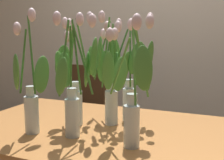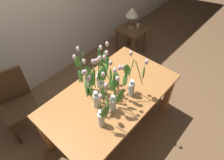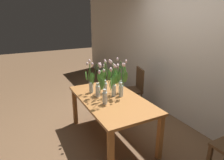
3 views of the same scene
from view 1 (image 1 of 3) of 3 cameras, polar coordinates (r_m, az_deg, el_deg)
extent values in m
cube|color=silver|center=(2.85, 12.67, 11.62)|extent=(9.00, 0.10, 2.70)
cube|color=#B7753D|center=(1.46, 0.98, -10.63)|extent=(1.60, 0.90, 0.04)
cube|color=#B7753D|center=(2.25, -13.42, -13.70)|extent=(0.07, 0.07, 0.70)
cylinder|color=silver|center=(1.22, 3.93, -9.18)|extent=(0.07, 0.07, 0.18)
cylinder|color=silver|center=(1.19, 3.99, -3.91)|extent=(0.04, 0.04, 0.05)
cylinder|color=silver|center=(1.23, 3.91, -10.51)|extent=(0.06, 0.06, 0.11)
cylinder|color=#56933D|center=(1.21, 1.59, 2.61)|extent=(0.11, 0.05, 0.25)
ellipsoid|color=silver|center=(1.24, -0.43, 9.03)|extent=(0.04, 0.04, 0.06)
ellipsoid|color=#4C8E38|center=(1.22, -0.74, 1.83)|extent=(0.05, 0.10, 0.18)
cylinder|color=#56933D|center=(1.10, 4.46, 3.13)|extent=(0.05, 0.10, 0.30)
ellipsoid|color=silver|center=(1.05, 4.94, 11.44)|extent=(0.04, 0.04, 0.06)
ellipsoid|color=#4C8E38|center=(1.07, 6.24, 2.36)|extent=(0.08, 0.05, 0.17)
cylinder|color=#56933D|center=(1.20, 5.91, 3.76)|extent=(0.05, 0.08, 0.32)
ellipsoid|color=silver|center=(1.22, 7.51, 11.43)|extent=(0.04, 0.04, 0.06)
ellipsoid|color=#4C8E38|center=(1.25, 6.39, 1.60)|extent=(0.10, 0.06, 0.18)
cylinder|color=silver|center=(1.52, -7.15, -5.52)|extent=(0.07, 0.07, 0.18)
cylinder|color=silver|center=(1.50, -7.24, -1.26)|extent=(0.04, 0.04, 0.05)
cylinder|color=silver|center=(1.53, -7.13, -6.61)|extent=(0.06, 0.06, 0.11)
cylinder|color=#478433|center=(1.50, -8.17, 3.61)|extent=(0.05, 0.02, 0.26)
ellipsoid|color=silver|center=(1.51, -8.87, 8.61)|extent=(0.04, 0.04, 0.06)
ellipsoid|color=#4C8E38|center=(1.51, -10.02, 2.56)|extent=(0.06, 0.11, 0.18)
cylinder|color=#478433|center=(1.49, -5.68, 5.43)|extent=(0.06, 0.06, 0.35)
ellipsoid|color=silver|center=(1.50, -4.43, 12.27)|extent=(0.04, 0.04, 0.06)
ellipsoid|color=#4C8E38|center=(1.53, -4.51, 3.60)|extent=(0.08, 0.08, 0.17)
cylinder|color=#478433|center=(1.52, -7.98, 4.70)|extent=(0.06, 0.04, 0.31)
ellipsoid|color=silver|center=(1.54, -8.58, 10.66)|extent=(0.04, 0.04, 0.06)
ellipsoid|color=#4C8E38|center=(1.54, -9.53, 3.67)|extent=(0.06, 0.11, 0.18)
cylinder|color=#478433|center=(1.52, -8.36, 4.95)|extent=(0.08, 0.05, 0.32)
ellipsoid|color=silver|center=(1.55, -9.30, 11.12)|extent=(0.04, 0.04, 0.06)
ellipsoid|color=#4C8E38|center=(1.54, -10.03, 3.75)|extent=(0.07, 0.09, 0.18)
cylinder|color=silver|center=(1.58, 3.45, -4.89)|extent=(0.07, 0.07, 0.18)
cylinder|color=silver|center=(1.56, 3.49, -0.79)|extent=(0.04, 0.04, 0.05)
cylinder|color=silver|center=(1.59, 3.44, -5.94)|extent=(0.06, 0.06, 0.11)
cylinder|color=#3D752D|center=(1.51, 5.61, 5.36)|extent=(0.11, 0.03, 0.34)
ellipsoid|color=silver|center=(1.48, 7.60, 12.03)|extent=(0.04, 0.04, 0.06)
ellipsoid|color=#427F33|center=(1.52, 7.48, 4.58)|extent=(0.05, 0.08, 0.18)
cylinder|color=#3D752D|center=(1.49, 3.64, 4.75)|extent=(0.04, 0.09, 0.31)
ellipsoid|color=silver|center=(1.44, 3.79, 10.96)|extent=(0.04, 0.04, 0.06)
ellipsoid|color=#427F33|center=(1.45, 4.84, 4.39)|extent=(0.11, 0.06, 0.18)
cylinder|color=#3D752D|center=(1.51, 1.21, 4.61)|extent=(0.09, 0.09, 0.29)
ellipsoid|color=silver|center=(1.48, -0.91, 10.49)|extent=(0.04, 0.04, 0.06)
ellipsoid|color=#427F33|center=(1.47, 0.21, 2.48)|extent=(0.11, 0.07, 0.18)
cylinder|color=#3D752D|center=(1.53, 4.44, 5.13)|extent=(0.04, 0.01, 0.33)
ellipsoid|color=silver|center=(1.52, 5.12, 11.39)|extent=(0.04, 0.04, 0.06)
ellipsoid|color=#427F33|center=(1.55, 6.23, 4.03)|extent=(0.03, 0.08, 0.18)
cylinder|color=silver|center=(1.44, -15.66, -6.67)|extent=(0.07, 0.07, 0.18)
cylinder|color=silver|center=(1.41, -15.86, -2.17)|extent=(0.04, 0.04, 0.05)
cylinder|color=silver|center=(1.45, -15.61, -7.82)|extent=(0.06, 0.06, 0.11)
cylinder|color=#3D752D|center=(1.36, -15.69, 4.78)|extent=(0.05, 0.03, 0.35)
ellipsoid|color=silver|center=(1.33, -15.65, 12.37)|extent=(0.04, 0.04, 0.06)
ellipsoid|color=#4C8E38|center=(1.34, -13.79, 1.08)|extent=(0.06, 0.10, 0.18)
cylinder|color=#3D752D|center=(1.38, -17.24, 3.56)|extent=(0.03, 0.04, 0.30)
ellipsoid|color=silver|center=(1.37, -18.34, 9.67)|extent=(0.04, 0.04, 0.06)
ellipsoid|color=#4C8E38|center=(1.35, -18.50, 1.49)|extent=(0.09, 0.08, 0.18)
cylinder|color=silver|center=(1.35, -7.90, -7.44)|extent=(0.07, 0.07, 0.18)
cylinder|color=silver|center=(1.32, -8.00, -2.66)|extent=(0.04, 0.04, 0.05)
cylinder|color=silver|center=(1.36, -7.87, -8.66)|extent=(0.06, 0.06, 0.11)
cylinder|color=#3D752D|center=(1.27, -9.53, 4.32)|extent=(0.03, 0.07, 0.33)
ellipsoid|color=silver|center=(1.25, -10.88, 11.96)|extent=(0.04, 0.04, 0.06)
ellipsoid|color=#4C8E38|center=(1.23, -10.02, 0.72)|extent=(0.11, 0.05, 0.18)
cylinder|color=#3D752D|center=(1.28, -5.87, 4.23)|extent=(0.10, 0.02, 0.32)
ellipsoid|color=silver|center=(1.26, -3.97, 11.70)|extent=(0.04, 0.04, 0.06)
ellipsoid|color=#4C8E38|center=(1.29, -3.69, 4.74)|extent=(0.05, 0.09, 0.18)
cylinder|color=#3D752D|center=(1.29, -7.04, 4.43)|extent=(0.04, 0.02, 0.34)
ellipsoid|color=silver|center=(1.29, -6.42, 11.92)|extent=(0.04, 0.04, 0.06)
ellipsoid|color=#4C8E38|center=(1.32, -5.00, 2.07)|extent=(0.06, 0.09, 0.18)
cylinder|color=#3D752D|center=(1.35, -8.23, 4.13)|extent=(0.05, 0.07, 0.31)
ellipsoid|color=silver|center=(1.38, -8.43, 10.79)|extent=(0.04, 0.04, 0.06)
ellipsoid|color=#4C8E38|center=(1.39, -9.40, 1.97)|extent=(0.07, 0.06, 0.17)
cylinder|color=silver|center=(1.69, 0.01, -4.03)|extent=(0.07, 0.07, 0.18)
cylinder|color=silver|center=(1.66, 0.01, -0.17)|extent=(0.04, 0.04, 0.05)
cylinder|color=silver|center=(1.69, 0.01, -5.02)|extent=(0.06, 0.06, 0.11)
cylinder|color=#3D752D|center=(1.64, -0.99, 4.33)|extent=(0.04, 0.04, 0.27)
ellipsoid|color=silver|center=(1.62, -1.72, 9.12)|extent=(0.04, 0.04, 0.06)
ellipsoid|color=#4C8E38|center=(1.60, -2.07, 4.47)|extent=(0.07, 0.07, 0.17)
cylinder|color=#3D752D|center=(1.69, 0.75, 5.53)|extent=(0.01, 0.09, 0.33)
ellipsoid|color=silver|center=(1.72, 1.35, 11.18)|extent=(0.04, 0.04, 0.06)
ellipsoid|color=#4C8E38|center=(1.74, 0.49, 6.15)|extent=(0.10, 0.04, 0.18)
cylinder|color=#3D752D|center=(1.67, -1.98, 5.81)|extent=(0.11, 0.01, 0.34)
ellipsoid|color=silver|center=(1.69, -3.71, 11.85)|extent=(0.04, 0.04, 0.06)
ellipsoid|color=#4C8E38|center=(1.67, -3.67, 3.41)|extent=(0.02, 0.07, 0.17)
cylinder|color=silver|center=(1.52, -0.14, -5.52)|extent=(0.07, 0.07, 0.18)
cylinder|color=silver|center=(1.49, -0.14, -1.24)|extent=(0.04, 0.04, 0.05)
cylinder|color=silver|center=(1.52, -0.14, -6.62)|extent=(0.06, 0.06, 0.11)
cylinder|color=#478433|center=(1.42, 0.20, 3.61)|extent=(0.05, 0.08, 0.26)
ellipsoid|color=silver|center=(1.37, 0.51, 9.13)|extent=(0.04, 0.04, 0.06)
ellipsoid|color=#4C8E38|center=(1.39, 1.62, 1.24)|extent=(0.08, 0.09, 0.18)
cylinder|color=#478433|center=(1.50, -0.34, 3.95)|extent=(0.03, 0.04, 0.27)
ellipsoid|color=silver|center=(1.52, -0.48, 9.22)|extent=(0.04, 0.04, 0.06)
ellipsoid|color=#4C8E38|center=(1.54, -1.65, 2.72)|extent=(0.09, 0.06, 0.18)
cylinder|color=#478433|center=(1.46, 0.66, 4.44)|extent=(0.04, 0.02, 0.31)
ellipsoid|color=silver|center=(1.44, 1.22, 10.53)|extent=(0.04, 0.04, 0.06)
ellipsoid|color=#4C8E38|center=(1.46, 2.62, 2.42)|extent=(0.07, 0.08, 0.17)
cylinder|color=#478433|center=(1.46, -1.24, 5.43)|extent=(0.04, 0.03, 0.36)
ellipsoid|color=silver|center=(1.46, -2.04, 12.44)|extent=(0.04, 0.04, 0.06)
ellipsoid|color=#4C8E38|center=(1.43, -2.61, 5.29)|extent=(0.08, 0.07, 0.18)
cube|color=#4C331E|center=(2.59, -7.41, -8.12)|extent=(0.50, 0.50, 0.04)
cylinder|color=#4C331E|center=(2.45, -7.40, -15.04)|extent=(0.04, 0.04, 0.43)
cylinder|color=#4C331E|center=(2.69, -12.57, -12.95)|extent=(0.04, 0.04, 0.43)
cylinder|color=#4C331E|center=(2.68, -2.02, -12.82)|extent=(0.04, 0.04, 0.43)
cylinder|color=#4C331E|center=(2.90, -7.22, -11.16)|extent=(0.04, 0.04, 0.43)
cube|color=#4C331E|center=(2.66, -4.71, -2.09)|extent=(0.39, 0.15, 0.46)
camera|label=2|loc=(2.05, -62.95, 42.33)|focal=31.72mm
camera|label=3|loc=(2.16, 116.13, 17.67)|focal=31.39mm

